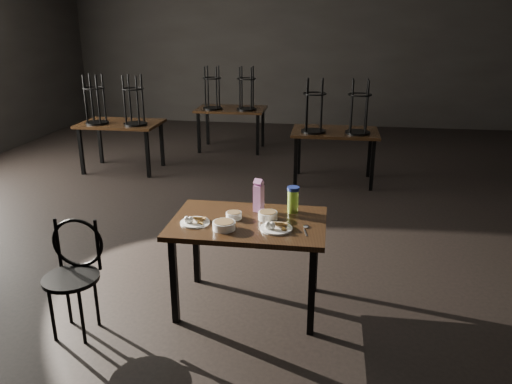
% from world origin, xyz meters
% --- Properties ---
extents(room, '(12.00, 12.04, 3.22)m').
position_xyz_m(room, '(-0.06, 0.01, 2.33)').
color(room, black).
rests_on(room, ground).
extents(main_table, '(1.20, 0.80, 0.75)m').
position_xyz_m(main_table, '(0.12, -1.56, 0.67)').
color(main_table, black).
rests_on(main_table, ground).
extents(plate_left, '(0.23, 0.23, 0.07)m').
position_xyz_m(plate_left, '(-0.28, -1.67, 0.77)').
color(plate_left, white).
rests_on(plate_left, main_table).
extents(plate_right, '(0.24, 0.24, 0.08)m').
position_xyz_m(plate_right, '(0.35, -1.70, 0.77)').
color(plate_right, white).
rests_on(plate_right, main_table).
extents(bowl_near, '(0.12, 0.12, 0.05)m').
position_xyz_m(bowl_near, '(-0.00, -1.53, 0.78)').
color(bowl_near, white).
rests_on(bowl_near, main_table).
extents(bowl_far, '(0.15, 0.15, 0.06)m').
position_xyz_m(bowl_far, '(0.27, -1.51, 0.78)').
color(bowl_far, white).
rests_on(bowl_far, main_table).
extents(bowl_big, '(0.17, 0.17, 0.06)m').
position_xyz_m(bowl_big, '(-0.03, -1.75, 0.78)').
color(bowl_big, white).
rests_on(bowl_big, main_table).
extents(juice_carton, '(0.09, 0.09, 0.28)m').
position_xyz_m(juice_carton, '(0.17, -1.35, 0.88)').
color(juice_carton, '#991B89').
rests_on(juice_carton, main_table).
extents(water_bottle, '(0.11, 0.11, 0.22)m').
position_xyz_m(water_bottle, '(0.45, -1.33, 0.86)').
color(water_bottle, '#92C038').
rests_on(water_bottle, main_table).
extents(spoon, '(0.05, 0.21, 0.01)m').
position_xyz_m(spoon, '(0.57, -1.63, 0.75)').
color(spoon, silver).
rests_on(spoon, main_table).
extents(bentwood_chair, '(0.41, 0.41, 0.85)m').
position_xyz_m(bentwood_chair, '(-1.09, -2.07, 0.51)').
color(bentwood_chair, black).
rests_on(bentwood_chair, ground).
extents(bg_table_left, '(1.20, 0.80, 1.48)m').
position_xyz_m(bg_table_left, '(-2.44, 1.96, 0.75)').
color(bg_table_left, black).
rests_on(bg_table_left, ground).
extents(bg_table_right, '(1.20, 0.80, 1.48)m').
position_xyz_m(bg_table_right, '(0.79, 1.85, 0.75)').
color(bg_table_right, black).
rests_on(bg_table_right, ground).
extents(bg_table_far, '(1.20, 0.80, 1.48)m').
position_xyz_m(bg_table_far, '(-1.03, 3.48, 0.75)').
color(bg_table_far, black).
rests_on(bg_table_far, ground).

